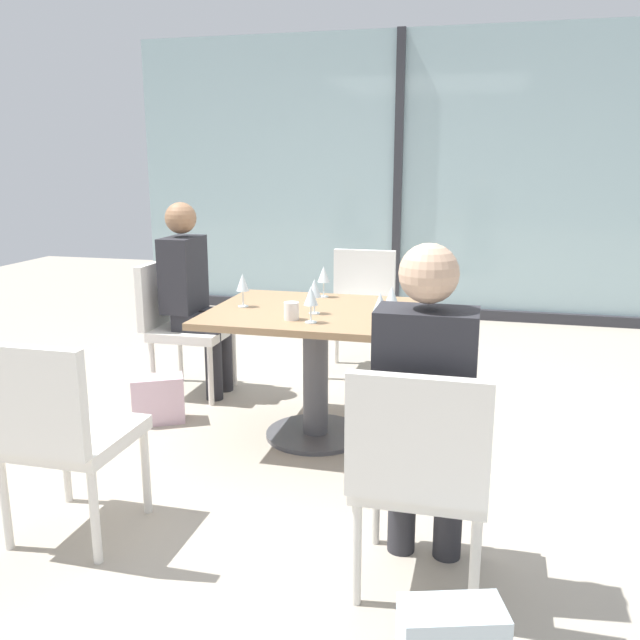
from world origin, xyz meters
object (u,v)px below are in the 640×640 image
Objects in this scene: dining_table_main at (316,344)px; coffee_cup at (291,311)px; wine_glass_1 at (392,297)px; wine_glass_2 at (243,283)px; chair_near_window at (360,304)px; handbag_0 at (158,399)px; wine_glass_0 at (380,304)px; chair_front_left at (58,428)px; wine_glass_5 at (311,297)px; chair_front_right at (420,467)px; cell_phone_on_table at (398,310)px; chair_far_left at (179,319)px; wine_glass_3 at (324,275)px; person_front_right at (426,400)px; wine_glass_4 at (314,289)px; person_far_left at (193,290)px.

coffee_cup reaches higher than dining_table_main.
wine_glass_2 is (-0.85, 0.17, 0.00)m from wine_glass_1.
chair_near_window is (0.00, 1.30, -0.04)m from dining_table_main.
handbag_0 is (-0.55, -0.00, -0.72)m from wine_glass_2.
wine_glass_0 is at bearing -14.42° from coffee_cup.
chair_front_left is at bearing -121.66° from coffee_cup.
chair_near_window reaches higher than handbag_0.
wine_glass_2 and wine_glass_5 have the same top height.
chair_front_right reaches higher than coffee_cup.
cell_phone_on_table is at bearing -23.96° from handbag_0.
chair_near_window is at bearing 105.21° from chair_front_right.
dining_table_main is at bearing 3.07° from wine_glass_2.
chair_far_left reaches higher than coffee_cup.
coffee_cup is at bearing -91.89° from wine_glass_3.
wine_glass_5 is (-0.66, 1.01, 0.37)m from chair_front_right.
wine_glass_0 is at bearing -31.05° from chair_far_left.
chair_far_left is 1.00× the size of chair_front_right.
chair_front_left is at bearing -118.54° from dining_table_main.
person_front_right is 1.22m from coffee_cup.
coffee_cup is (-0.50, -0.06, -0.09)m from wine_glass_1.
wine_glass_0 and wine_glass_5 have the same top height.
chair_front_right is at bearing -60.30° from wine_glass_4.
wine_glass_0 is at bearing -72.90° from cell_phone_on_table.
wine_glass_0 is 1.00× the size of wine_glass_2.
wine_glass_4 reaches higher than chair_near_window.
cell_phone_on_table is at bearing -16.29° from chair_far_left.
coffee_cup is (0.90, -0.77, 0.08)m from person_far_left.
chair_front_left is (0.36, -1.82, 0.00)m from chair_far_left.
wine_glass_2 is 1.00× the size of wine_glass_3.
person_far_left is at bearing 97.75° from chair_front_left.
chair_front_left is 1.81m from cell_phone_on_table.
dining_table_main is at bearing -149.60° from cell_phone_on_table.
wine_glass_3 is 0.61m from coffee_cup.
dining_table_main is 6.08× the size of wine_glass_2.
person_front_right is at bearing -50.75° from coffee_cup.
wine_glass_2 reaches higher than handbag_0.
wine_glass_3 is at bearing 96.67° from dining_table_main.
chair_far_left is (-1.06, 0.52, -0.04)m from dining_table_main.
chair_far_left is 2.54m from chair_front_right.
person_far_left is 14.00× the size of coffee_cup.
dining_table_main is at bearing 118.54° from chair_front_right.
person_front_right reaches higher than wine_glass_1.
chair_front_right is 2.70m from chair_near_window.
handbag_0 is (-0.98, 0.07, -0.72)m from wine_glass_4.
person_front_right is (1.66, -1.71, 0.00)m from person_far_left.
wine_glass_0 is 0.48m from wine_glass_4.
person_far_left is 6.81× the size of wine_glass_3.
dining_table_main is 6.08× the size of wine_glass_3.
chair_front_right is 1.42m from cell_phone_on_table.
dining_table_main is 1.04m from handbag_0.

